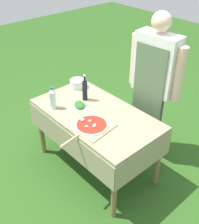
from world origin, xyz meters
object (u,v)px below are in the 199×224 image
object	(u,v)px
prep_table	(96,121)
mixing_tub	(77,83)
water_bottle	(53,98)
pizza_on_peel	(91,126)
oil_bottle	(85,90)
herb_container	(80,105)
person_cook	(154,78)

from	to	relation	value
prep_table	mixing_tub	bearing A→B (deg)	160.30
water_bottle	pizza_on_peel	bearing A→B (deg)	8.19
prep_table	water_bottle	distance (m)	0.51
oil_bottle	herb_container	size ratio (longest dim) A/B	1.36
prep_table	water_bottle	size ratio (longest dim) A/B	5.57
prep_table	water_bottle	bearing A→B (deg)	-143.63
herb_container	pizza_on_peel	bearing A→B (deg)	-22.18
prep_table	person_cook	xyz separation A→B (m)	(0.21, 0.66, 0.36)
mixing_tub	person_cook	bearing A→B (deg)	30.55
prep_table	water_bottle	world-z (taller)	water_bottle
water_bottle	herb_container	xyz separation A→B (m)	(0.17, 0.22, -0.10)
prep_table	pizza_on_peel	bearing A→B (deg)	-51.76
prep_table	person_cook	world-z (taller)	person_cook
person_cook	water_bottle	world-z (taller)	person_cook
oil_bottle	herb_container	distance (m)	0.19
herb_container	mixing_tub	bearing A→B (deg)	144.93
prep_table	pizza_on_peel	distance (m)	0.28
person_cook	oil_bottle	world-z (taller)	person_cook
mixing_tub	herb_container	bearing A→B (deg)	-35.07
pizza_on_peel	oil_bottle	bearing A→B (deg)	139.09
pizza_on_peel	mixing_tub	distance (m)	0.82
prep_table	oil_bottle	world-z (taller)	oil_bottle
oil_bottle	person_cook	bearing A→B (deg)	49.46
person_cook	mixing_tub	bearing A→B (deg)	25.77
water_bottle	mixing_tub	distance (m)	0.52
oil_bottle	water_bottle	distance (m)	0.37
water_bottle	herb_container	distance (m)	0.29
herb_container	oil_bottle	bearing A→B (deg)	118.60
oil_bottle	pizza_on_peel	bearing A→B (deg)	-33.22
pizza_on_peel	mixing_tub	world-z (taller)	mixing_tub
oil_bottle	mixing_tub	world-z (taller)	oil_bottle
prep_table	person_cook	bearing A→B (deg)	72.13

